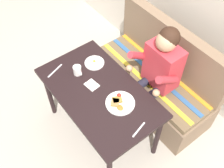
% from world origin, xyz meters
% --- Properties ---
extents(ground_plane, '(8.00, 8.00, 0.00)m').
position_xyz_m(ground_plane, '(0.00, 0.00, 0.00)').
color(ground_plane, '#ADA496').
extents(table, '(1.20, 0.70, 0.73)m').
position_xyz_m(table, '(0.00, 0.00, 0.65)').
color(table, black).
rests_on(table, ground).
extents(couch, '(1.44, 0.56, 1.00)m').
position_xyz_m(couch, '(0.00, 0.76, 0.33)').
color(couch, '#79604B').
rests_on(couch, ground).
extents(person, '(0.45, 0.61, 1.21)m').
position_xyz_m(person, '(0.14, 0.59, 0.74)').
color(person, '#C0323B').
rests_on(person, ground).
extents(plate_breakfast, '(0.26, 0.26, 0.05)m').
position_xyz_m(plate_breakfast, '(0.22, 0.06, 0.74)').
color(plate_breakfast, white).
rests_on(plate_breakfast, table).
extents(plate_eggs, '(0.19, 0.19, 0.04)m').
position_xyz_m(plate_eggs, '(-0.31, 0.17, 0.74)').
color(plate_eggs, white).
rests_on(plate_eggs, table).
extents(coffee_mug, '(0.12, 0.08, 0.09)m').
position_xyz_m(coffee_mug, '(-0.29, -0.04, 0.78)').
color(coffee_mug, white).
rests_on(coffee_mug, table).
extents(napkin, '(0.13, 0.11, 0.01)m').
position_xyz_m(napkin, '(-0.10, -0.01, 0.73)').
color(napkin, silver).
rests_on(napkin, table).
extents(fork, '(0.06, 0.17, 0.00)m').
position_xyz_m(fork, '(0.52, 0.03, 0.73)').
color(fork, silver).
rests_on(fork, table).
extents(knife, '(0.08, 0.19, 0.00)m').
position_xyz_m(knife, '(-0.46, -0.19, 0.73)').
color(knife, silver).
rests_on(knife, table).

